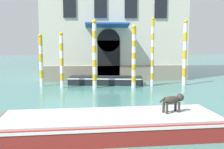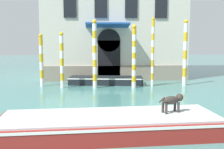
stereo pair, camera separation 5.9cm
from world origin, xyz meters
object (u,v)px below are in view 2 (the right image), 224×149
(boat_moored_near_palazzo, at_px, (106,80))
(mooring_pole_5, at_px, (41,60))
(mooring_pole_0, at_px, (134,56))
(mooring_pole_4, at_px, (95,54))
(mooring_pole_2, at_px, (62,60))
(mooring_pole_3, at_px, (185,53))
(dog_on_deck, at_px, (172,100))
(mooring_pole_1, at_px, (153,52))
(boat_foreground, at_px, (110,124))

(boat_moored_near_palazzo, xyz_separation_m, mooring_pole_5, (-4.31, -0.56, 1.48))
(mooring_pole_0, xyz_separation_m, mooring_pole_5, (-6.02, 1.03, -0.28))
(mooring_pole_0, height_order, mooring_pole_4, mooring_pole_4)
(boat_moored_near_palazzo, height_order, mooring_pole_5, mooring_pole_5)
(mooring_pole_2, bearing_deg, mooring_pole_3, 3.21)
(dog_on_deck, bearing_deg, mooring_pole_3, 48.97)
(mooring_pole_4, relative_size, mooring_pole_5, 1.24)
(mooring_pole_1, xyz_separation_m, mooring_pole_3, (2.25, 0.15, -0.05))
(boat_foreground, relative_size, boat_moored_near_palazzo, 1.34)
(dog_on_deck, distance_m, mooring_pole_3, 9.90)
(mooring_pole_1, xyz_separation_m, mooring_pole_5, (-7.36, 0.46, -0.53))
(mooring_pole_3, relative_size, mooring_pole_4, 1.02)
(dog_on_deck, height_order, mooring_pole_0, mooring_pole_0)
(boat_foreground, bearing_deg, mooring_pole_5, 109.64)
(mooring_pole_1, distance_m, mooring_pole_3, 2.26)
(boat_moored_near_palazzo, bearing_deg, mooring_pole_5, -165.48)
(mooring_pole_0, height_order, mooring_pole_3, mooring_pole_3)
(mooring_pole_3, xyz_separation_m, mooring_pole_4, (-6.09, -0.65, -0.05))
(dog_on_deck, bearing_deg, mooring_pole_4, 86.84)
(dog_on_deck, xyz_separation_m, mooring_pole_0, (0.06, 8.40, 1.01))
(mooring_pole_2, xyz_separation_m, mooring_pole_4, (2.08, -0.20, 0.38))
(boat_foreground, relative_size, mooring_pole_3, 1.60)
(mooring_pole_5, bearing_deg, mooring_pole_0, -9.70)
(boat_moored_near_palazzo, xyz_separation_m, mooring_pole_3, (5.30, -0.87, 1.96))
(dog_on_deck, relative_size, mooring_pole_1, 0.19)
(boat_moored_near_palazzo, bearing_deg, mooring_pole_1, -11.48)
(boat_foreground, relative_size, dog_on_deck, 7.99)
(boat_moored_near_palazzo, bearing_deg, boat_foreground, -85.08)
(mooring_pole_3, bearing_deg, boat_moored_near_palazzo, 170.67)
(mooring_pole_1, bearing_deg, mooring_pole_3, 3.85)
(mooring_pole_4, bearing_deg, mooring_pole_5, 164.71)
(boat_moored_near_palazzo, xyz_separation_m, mooring_pole_4, (-0.79, -1.53, 1.91))
(boat_moored_near_palazzo, distance_m, mooring_pole_2, 3.52)
(boat_foreground, distance_m, boat_moored_near_palazzo, 10.18)
(boat_moored_near_palazzo, height_order, mooring_pole_2, mooring_pole_2)
(boat_foreground, height_order, mooring_pole_4, mooring_pole_4)
(mooring_pole_4, bearing_deg, mooring_pole_1, 7.46)
(mooring_pole_0, relative_size, mooring_pole_4, 0.93)
(mooring_pole_4, bearing_deg, mooring_pole_0, -1.56)
(mooring_pole_0, bearing_deg, boat_moored_near_palazzo, 137.05)
(mooring_pole_0, distance_m, mooring_pole_1, 1.47)
(mooring_pole_2, distance_m, mooring_pole_4, 2.13)
(boat_moored_near_palazzo, distance_m, mooring_pole_5, 4.59)
(boat_foreground, distance_m, mooring_pole_3, 11.06)
(boat_foreground, distance_m, mooring_pole_4, 8.85)
(mooring_pole_4, distance_m, mooring_pole_5, 3.67)
(dog_on_deck, height_order, mooring_pole_2, mooring_pole_2)
(mooring_pole_2, relative_size, mooring_pole_3, 0.80)
(mooring_pole_4, bearing_deg, mooring_pole_3, 6.13)
(dog_on_deck, bearing_deg, mooring_pole_2, 98.32)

